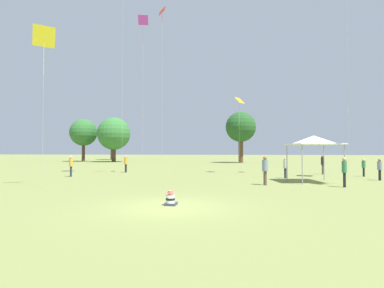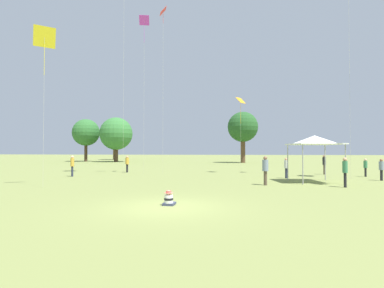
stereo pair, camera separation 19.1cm
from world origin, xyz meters
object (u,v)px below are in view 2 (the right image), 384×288
Objects in this scene: kite_2 at (45,40)px; distant_tree_0 at (115,138)px; person_standing_7 at (324,162)px; kite_1 at (144,28)px; person_standing_6 at (72,164)px; kite_5 at (241,103)px; person_standing_2 at (265,168)px; person_standing_4 at (365,166)px; person_standing_0 at (286,166)px; seated_toddler at (169,199)px; kite_6 at (163,20)px; person_standing_1 at (345,169)px; distant_tree_2 at (86,133)px; distant_tree_3 at (243,127)px; person_standing_5 at (127,162)px; canopy_tent at (315,140)px; distant_tree_1 at (116,134)px; person_standing_3 at (381,168)px.

distant_tree_0 is (-17.64, 53.82, -3.55)m from kite_2.
person_standing_7 is 20.89m from kite_1.
person_standing_6 is 0.24× the size of kite_5.
kite_5 is (-1.30, 9.72, 5.74)m from person_standing_2.
kite_2 is at bearing -141.76° from kite_5.
person_standing_0 is at bearing 118.62° from person_standing_4.
kite_2 reaches higher than seated_toddler.
kite_6 is (7.22, 2.83, 13.16)m from person_standing_6.
person_standing_4 is at bearing 115.56° from person_standing_1.
kite_2 reaches higher than person_standing_1.
seated_toddler is at bearing -59.18° from distant_tree_2.
kite_5 is (-10.36, 2.19, 5.93)m from person_standing_4.
distant_tree_2 reaches higher than person_standing_2.
kite_6 is 1.66× the size of distant_tree_3.
person_standing_0 is 0.18× the size of distant_tree_3.
person_standing_5 is 29.37m from distant_tree_3.
kite_1 reaches higher than canopy_tent.
distant_tree_3 is (13.10, 38.61, -2.45)m from kite_2.
person_standing_5 is 0.95× the size of person_standing_6.
distant_tree_3 is (-4.89, 36.19, 5.38)m from person_standing_1.
person_standing_7 is at bearing 62.08° from person_standing_4.
distant_tree_3 is at bearing -2.48° from distant_tree_1.
distant_tree_0 is (-26.40, 58.58, 5.14)m from seated_toddler.
kite_2 is at bearing 179.46° from person_standing_2.
distant_tree_0 is at bearing -32.57° from kite_1.
distant_tree_0 is (-37.34, 41.29, 4.27)m from person_standing_7.
kite_6 is at bearing -105.89° from distant_tree_3.
kite_1 is 31.07m from distant_tree_3.
person_standing_3 is 0.95× the size of person_standing_5.
person_standing_7 reaches higher than person_standing_4.
canopy_tent is at bearing -50.31° from distant_tree_1.
distant_tree_3 is (31.61, -2.34, 0.57)m from distant_tree_2.
canopy_tent is at bearing 93.72° from kite_6.
person_standing_4 is 0.10× the size of kite_6.
kite_1 is (-5.59, 14.82, 13.41)m from seated_toddler.
kite_1 is 11.50m from kite_5.
kite_2 is (-17.99, -2.42, 7.83)m from person_standing_1.
person_standing_2 is at bearing 166.59° from person_standing_3.
person_standing_1 is 4.65m from person_standing_2.
seated_toddler is at bearing -30.68° from person_standing_6.
person_standing_2 is at bearing 138.57° from person_standing_4.
person_standing_4 is 21.87m from person_standing_5.
person_standing_6 is 10.91m from kite_2.
person_standing_2 is (-4.61, 0.53, -0.00)m from person_standing_1.
kite_2 is at bearing 56.33° from person_standing_7.
person_standing_3 is 22.16m from person_standing_5.
person_standing_6 is 0.98× the size of person_standing_7.
person_standing_3 is 0.10× the size of kite_6.
kite_2 is 1.12× the size of distant_tree_2.
person_standing_2 is at bearing -17.61° from person_standing_0.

